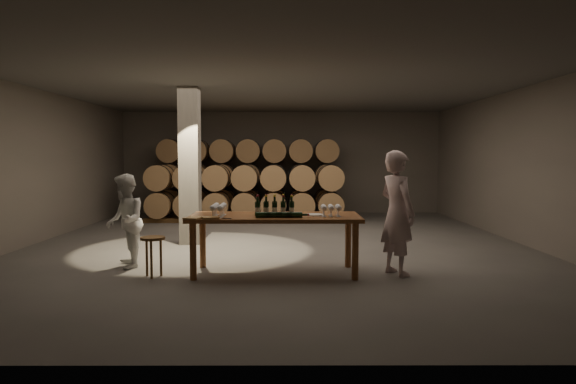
{
  "coord_description": "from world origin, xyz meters",
  "views": [
    {
      "loc": [
        0.18,
        -10.3,
        1.8
      ],
      "look_at": [
        0.21,
        -0.27,
        1.1
      ],
      "focal_mm": 32.0,
      "sensor_mm": 36.0,
      "label": 1
    }
  ],
  "objects_px": {
    "notebook_near": "(211,218)",
    "plate": "(314,215)",
    "bottle_cluster": "(275,208)",
    "person_man": "(397,213)",
    "person_woman": "(125,221)",
    "tasting_table": "(275,222)",
    "stool": "(153,244)"
  },
  "relations": [
    {
      "from": "notebook_near",
      "to": "plate",
      "type": "bearing_deg",
      "value": -2.39
    },
    {
      "from": "bottle_cluster",
      "to": "person_man",
      "type": "relative_size",
      "value": 0.32
    },
    {
      "from": "notebook_near",
      "to": "person_woman",
      "type": "distance_m",
      "value": 1.74
    },
    {
      "from": "person_woman",
      "to": "plate",
      "type": "bearing_deg",
      "value": 62.41
    },
    {
      "from": "tasting_table",
      "to": "person_woman",
      "type": "relative_size",
      "value": 1.71
    },
    {
      "from": "person_man",
      "to": "plate",
      "type": "bearing_deg",
      "value": 59.78
    },
    {
      "from": "plate",
      "to": "notebook_near",
      "type": "xyz_separation_m",
      "value": [
        -1.52,
        -0.44,
        0.01
      ]
    },
    {
      "from": "tasting_table",
      "to": "person_man",
      "type": "height_order",
      "value": "person_man"
    },
    {
      "from": "tasting_table",
      "to": "person_man",
      "type": "xyz_separation_m",
      "value": [
        1.86,
        -0.08,
        0.15
      ]
    },
    {
      "from": "tasting_table",
      "to": "notebook_near",
      "type": "height_order",
      "value": "notebook_near"
    },
    {
      "from": "tasting_table",
      "to": "stool",
      "type": "xyz_separation_m",
      "value": [
        -1.81,
        -0.24,
        -0.3
      ]
    },
    {
      "from": "plate",
      "to": "person_woman",
      "type": "relative_size",
      "value": 0.19
    },
    {
      "from": "plate",
      "to": "person_man",
      "type": "bearing_deg",
      "value": -3.32
    },
    {
      "from": "plate",
      "to": "person_woman",
      "type": "height_order",
      "value": "person_woman"
    },
    {
      "from": "tasting_table",
      "to": "stool",
      "type": "bearing_deg",
      "value": -172.53
    },
    {
      "from": "tasting_table",
      "to": "person_woman",
      "type": "xyz_separation_m",
      "value": [
        -2.43,
        0.41,
        -0.04
      ]
    },
    {
      "from": "person_man",
      "to": "bottle_cluster",
      "type": "bearing_deg",
      "value": 61.02
    },
    {
      "from": "person_man",
      "to": "person_woman",
      "type": "relative_size",
      "value": 1.24
    },
    {
      "from": "plate",
      "to": "person_man",
      "type": "height_order",
      "value": "person_man"
    },
    {
      "from": "notebook_near",
      "to": "person_man",
      "type": "distance_m",
      "value": 2.8
    },
    {
      "from": "bottle_cluster",
      "to": "person_woman",
      "type": "distance_m",
      "value": 2.48
    },
    {
      "from": "person_woman",
      "to": "tasting_table",
      "type": "bearing_deg",
      "value": 60.75
    },
    {
      "from": "tasting_table",
      "to": "plate",
      "type": "relative_size",
      "value": 9.09
    },
    {
      "from": "bottle_cluster",
      "to": "person_woman",
      "type": "bearing_deg",
      "value": 169.96
    },
    {
      "from": "tasting_table",
      "to": "bottle_cluster",
      "type": "relative_size",
      "value": 4.34
    },
    {
      "from": "notebook_near",
      "to": "person_man",
      "type": "xyz_separation_m",
      "value": [
        2.77,
        0.36,
        0.03
      ]
    },
    {
      "from": "plate",
      "to": "bottle_cluster",
      "type": "bearing_deg",
      "value": -179.49
    },
    {
      "from": "tasting_table",
      "to": "notebook_near",
      "type": "distance_m",
      "value": 1.03
    },
    {
      "from": "tasting_table",
      "to": "bottle_cluster",
      "type": "bearing_deg",
      "value": -93.84
    },
    {
      "from": "stool",
      "to": "person_man",
      "type": "bearing_deg",
      "value": 2.39
    },
    {
      "from": "person_man",
      "to": "person_woman",
      "type": "xyz_separation_m",
      "value": [
        -4.28,
        0.5,
        -0.18
      ]
    },
    {
      "from": "bottle_cluster",
      "to": "plate",
      "type": "bearing_deg",
      "value": 0.51
    }
  ]
}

